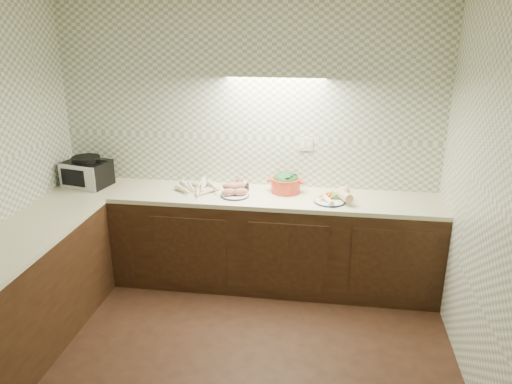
# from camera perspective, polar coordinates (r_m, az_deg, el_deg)

# --- Properties ---
(room) EXTENTS (3.60, 3.60, 2.60)m
(room) POSITION_cam_1_polar(r_m,az_deg,el_deg) (2.97, -6.61, 3.12)
(room) COLOR black
(room) RESTS_ON ground
(counter) EXTENTS (3.60, 3.60, 0.90)m
(counter) POSITION_cam_1_polar(r_m,az_deg,el_deg) (4.23, -12.67, -9.31)
(counter) COLOR black
(counter) RESTS_ON ground
(toaster_oven) EXTENTS (0.46, 0.39, 0.29)m
(toaster_oven) POSITION_cam_1_polar(r_m,az_deg,el_deg) (5.05, -18.76, 2.16)
(toaster_oven) COLOR black
(toaster_oven) RESTS_ON counter
(parsnip_pile) EXTENTS (0.47, 0.36, 0.07)m
(parsnip_pile) POSITION_cam_1_polar(r_m,az_deg,el_deg) (4.69, -6.87, 0.42)
(parsnip_pile) COLOR beige
(parsnip_pile) RESTS_ON counter
(sweet_potato_plate) EXTENTS (0.26, 0.26, 0.12)m
(sweet_potato_plate) POSITION_cam_1_polar(r_m,az_deg,el_deg) (4.54, -2.47, 0.09)
(sweet_potato_plate) COLOR #151D39
(sweet_potato_plate) RESTS_ON counter
(onion_bowl) EXTENTS (0.15, 0.15, 0.12)m
(onion_bowl) POSITION_cam_1_polar(r_m,az_deg,el_deg) (4.70, -1.75, 0.75)
(onion_bowl) COLOR black
(onion_bowl) RESTS_ON counter
(dutch_oven) EXTENTS (0.34, 0.28, 0.19)m
(dutch_oven) POSITION_cam_1_polar(r_m,az_deg,el_deg) (4.63, 3.40, 1.08)
(dutch_oven) COLOR red
(dutch_oven) RESTS_ON counter
(veg_plate) EXTENTS (0.36, 0.35, 0.13)m
(veg_plate) POSITION_cam_1_polar(r_m,az_deg,el_deg) (4.47, 9.15, -0.47)
(veg_plate) COLOR #151D39
(veg_plate) RESTS_ON counter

